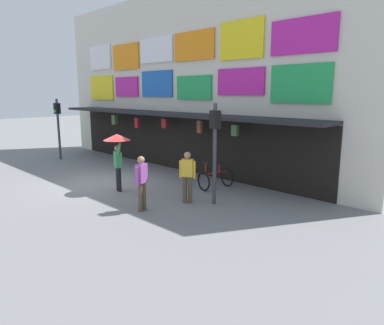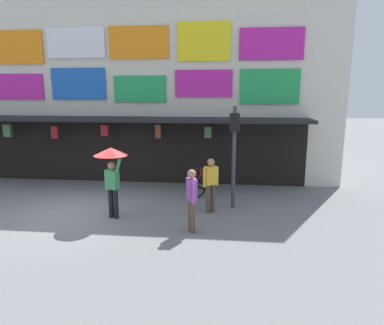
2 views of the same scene
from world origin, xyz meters
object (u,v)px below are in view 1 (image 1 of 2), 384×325
(bicycle_parked, at_px, (215,178))
(pedestrian_in_blue, at_px, (142,180))
(pedestrian_in_yellow, at_px, (188,173))
(pedestrian_with_umbrella, at_px, (117,146))
(traffic_light_near, at_px, (58,119))
(traffic_light_far, at_px, (215,138))

(bicycle_parked, relative_size, pedestrian_in_blue, 0.76)
(pedestrian_in_blue, height_order, pedestrian_in_yellow, same)
(pedestrian_with_umbrella, bearing_deg, bicycle_parked, 49.83)
(traffic_light_near, distance_m, bicycle_parked, 10.02)
(traffic_light_far, bearing_deg, bicycle_parked, 130.11)
(traffic_light_near, bearing_deg, pedestrian_with_umbrella, -9.75)
(traffic_light_near, bearing_deg, traffic_light_far, 0.10)
(bicycle_parked, distance_m, pedestrian_in_yellow, 2.07)
(bicycle_parked, height_order, pedestrian_in_blue, pedestrian_in_blue)
(bicycle_parked, bearing_deg, traffic_light_far, -49.89)
(pedestrian_with_umbrella, relative_size, pedestrian_in_yellow, 1.24)
(bicycle_parked, relative_size, pedestrian_with_umbrella, 0.61)
(traffic_light_far, distance_m, pedestrian_in_blue, 2.61)
(pedestrian_with_umbrella, bearing_deg, pedestrian_in_yellow, 15.73)
(pedestrian_in_yellow, bearing_deg, bicycle_parked, 104.17)
(traffic_light_near, height_order, pedestrian_in_blue, traffic_light_near)
(traffic_light_far, relative_size, pedestrian_with_umbrella, 1.54)
(traffic_light_far, xyz_separation_m, pedestrian_in_blue, (-1.10, -2.05, -1.19))
(traffic_light_near, distance_m, pedestrian_in_blue, 10.12)
(bicycle_parked, bearing_deg, pedestrian_with_umbrella, -130.17)
(traffic_light_near, xyz_separation_m, pedestrian_with_umbrella, (7.48, -1.28, -0.50))
(pedestrian_with_umbrella, xyz_separation_m, pedestrian_in_yellow, (2.77, 0.78, -0.66))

